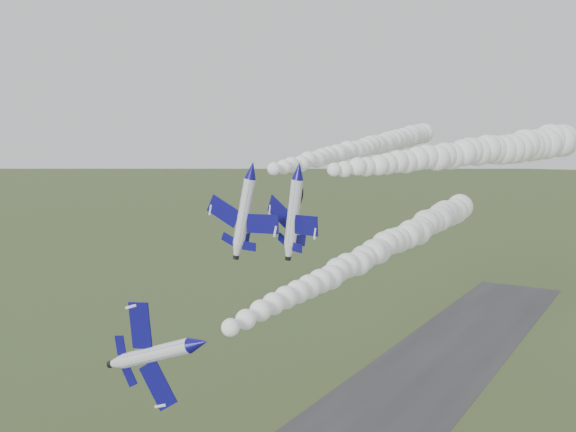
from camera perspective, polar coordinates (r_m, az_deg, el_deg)
jet_lead at (r=58.36m, az=-7.96°, el=-11.17°), size 3.99×12.35×9.64m
smoke_trail_jet_lead at (r=93.82m, az=8.42°, el=-2.84°), size 10.37×79.00×4.99m
jet_pair_left at (r=81.86m, az=-3.29°, el=4.10°), size 10.71×13.14×3.80m
smoke_trail_jet_pair_left at (r=117.92m, az=7.05°, el=6.15°), size 7.36×73.45×4.58m
jet_pair_right at (r=79.34m, az=0.88°, el=4.07°), size 10.57×12.32×3.63m
smoke_trail_jet_pair_right at (r=100.50m, az=15.54°, el=5.41°), size 27.75×53.80×5.64m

